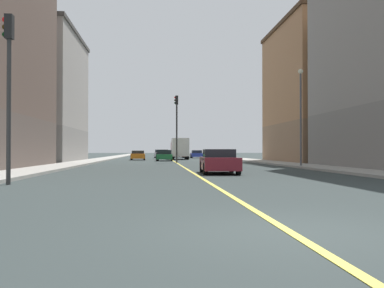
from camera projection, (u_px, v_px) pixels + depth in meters
name	position (u px, v px, depth m)	size (l,w,h in m)	color
ground_plane	(289.00, 232.00, 6.73)	(400.00, 400.00, 0.00)	#2E3636
sidewalk_left	(243.00, 159.00, 56.33)	(2.77, 168.00, 0.15)	#9E9B93
sidewalk_right	(99.00, 160.00, 54.78)	(2.77, 168.00, 0.15)	#9E9B93
lane_center_stripe	(172.00, 160.00, 55.56)	(0.16, 154.00, 0.01)	#E5D14C
building_left_mid	(325.00, 93.00, 45.11)	(10.05, 14.56, 14.49)	#8F6B4F
building_right_midblock	(32.00, 97.00, 46.98)	(10.05, 15.41, 14.14)	gray
traffic_light_right_near	(9.00, 75.00, 15.97)	(0.40, 0.32, 6.31)	#2D2D2D
traffic_light_median_far	(177.00, 120.00, 43.70)	(0.40, 0.32, 6.81)	#2D2D2D
street_lamp_left_near	(301.00, 107.00, 31.58)	(0.36, 0.36, 7.09)	#4C4C51
car_silver	(160.00, 154.00, 72.27)	(1.96, 4.35, 1.38)	silver
car_red	(179.00, 154.00, 73.30)	(1.90, 4.23, 1.30)	red
car_black	(163.00, 154.00, 62.39)	(1.99, 4.07, 1.37)	black
car_orange	(138.00, 155.00, 56.16)	(1.95, 4.64, 1.23)	orange
car_green	(165.00, 155.00, 51.53)	(2.01, 4.49, 1.30)	#1E6B38
car_maroon	(219.00, 162.00, 23.61)	(2.06, 4.26, 1.33)	maroon
car_blue	(197.00, 154.00, 70.39)	(1.98, 4.57, 1.27)	#23389E
box_truck	(180.00, 148.00, 59.97)	(2.31, 7.05, 2.89)	maroon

